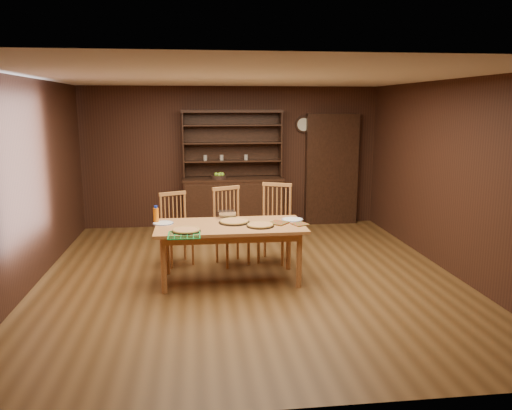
{
  "coord_description": "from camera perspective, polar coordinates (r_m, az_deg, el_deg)",
  "views": [
    {
      "loc": [
        -0.67,
        -6.33,
        2.25
      ],
      "look_at": [
        0.14,
        0.4,
        0.9
      ],
      "focal_mm": 35.0,
      "sensor_mm": 36.0,
      "label": 1
    }
  ],
  "objects": [
    {
      "name": "dining_table",
      "position": [
        6.42,
        -2.97,
        -2.97
      ],
      "size": [
        1.89,
        0.95,
        0.75
      ],
      "color": "#C57E44",
      "rests_on": "floor"
    },
    {
      "name": "pizza_center",
      "position": [
        6.5,
        -2.51,
        -1.9
      ],
      "size": [
        0.41,
        0.41,
        0.04
      ],
      "color": "black",
      "rests_on": "dining_table"
    },
    {
      "name": "foil_dish",
      "position": [
        6.8,
        -3.39,
        -1.06
      ],
      "size": [
        0.25,
        0.19,
        0.09
      ],
      "primitive_type": "cube",
      "rotation": [
        0.0,
        0.0,
        0.11
      ],
      "color": "silver",
      "rests_on": "dining_table"
    },
    {
      "name": "plate_right",
      "position": [
        6.66,
        4.17,
        -1.66
      ],
      "size": [
        0.28,
        0.28,
        0.02
      ],
      "color": "white",
      "rests_on": "dining_table"
    },
    {
      "name": "cooling_rack",
      "position": [
        5.93,
        -8.21,
        -3.4
      ],
      "size": [
        0.38,
        0.38,
        0.02
      ],
      "primitive_type": null,
      "rotation": [
        0.0,
        0.0,
        0.04
      ],
      "color": "#0CA03C",
      "rests_on": "dining_table"
    },
    {
      "name": "pizza_right",
      "position": [
        6.3,
        0.49,
        -2.31
      ],
      "size": [
        0.35,
        0.35,
        0.04
      ],
      "color": "black",
      "rests_on": "dining_table"
    },
    {
      "name": "chair_center",
      "position": [
        7.21,
        -3.03,
        -2.05
      ],
      "size": [
        0.59,
        0.58,
        1.11
      ],
      "rotation": [
        0.0,
        0.0,
        0.42
      ],
      "color": "#BC7F40",
      "rests_on": "floor"
    },
    {
      "name": "wall_clock",
      "position": [
        9.51,
        5.44,
        9.15
      ],
      "size": [
        0.3,
        0.05,
        0.3
      ],
      "color": "#331A11",
      "rests_on": "room_shell"
    },
    {
      "name": "pot_holder_a",
      "position": [
        6.42,
        5.06,
        -2.2
      ],
      "size": [
        0.24,
        0.24,
        0.01
      ],
      "primitive_type": "cube",
      "rotation": [
        0.0,
        0.0,
        0.38
      ],
      "color": "red",
      "rests_on": "dining_table"
    },
    {
      "name": "china_hutch",
      "position": [
        9.26,
        -2.63,
        1.0
      ],
      "size": [
        1.84,
        0.52,
        2.17
      ],
      "color": "#331A11",
      "rests_on": "floor"
    },
    {
      "name": "chair_right",
      "position": [
        7.31,
        2.19,
        -1.7
      ],
      "size": [
        0.61,
        0.6,
        1.14
      ],
      "rotation": [
        0.0,
        0.0,
        -0.42
      ],
      "color": "#BC7F40",
      "rests_on": "floor"
    },
    {
      "name": "plate_left",
      "position": [
        6.55,
        -10.55,
        -2.05
      ],
      "size": [
        0.27,
        0.27,
        0.02
      ],
      "color": "white",
      "rests_on": "dining_table"
    },
    {
      "name": "doorway",
      "position": [
        9.66,
        8.62,
        4.04
      ],
      "size": [
        1.0,
        0.18,
        2.1
      ],
      "primitive_type": "cube",
      "color": "#331A11",
      "rests_on": "floor"
    },
    {
      "name": "juice_bottle",
      "position": [
        6.61,
        -11.36,
        -1.12
      ],
      "size": [
        0.07,
        0.07,
        0.23
      ],
      "color": "orange",
      "rests_on": "dining_table"
    },
    {
      "name": "floor",
      "position": [
        6.75,
        -0.8,
        -8.16
      ],
      "size": [
        6.0,
        6.0,
        0.0
      ],
      "primitive_type": "plane",
      "color": "brown",
      "rests_on": "ground"
    },
    {
      "name": "chair_left",
      "position": [
        7.28,
        -9.14,
        -2.38
      ],
      "size": [
        0.55,
        0.53,
        1.03
      ],
      "rotation": [
        0.0,
        0.0,
        0.4
      ],
      "color": "#BC7F40",
      "rests_on": "floor"
    },
    {
      "name": "pizza_left",
      "position": [
        6.1,
        -7.98,
        -2.88
      ],
      "size": [
        0.35,
        0.35,
        0.04
      ],
      "color": "black",
      "rests_on": "dining_table"
    },
    {
      "name": "room_shell",
      "position": [
        6.4,
        -0.84,
        5.27
      ],
      "size": [
        6.0,
        6.0,
        6.0
      ],
      "color": "white",
      "rests_on": "floor"
    },
    {
      "name": "pot_holder_b",
      "position": [
        6.47,
        2.55,
        -2.05
      ],
      "size": [
        0.32,
        0.32,
        0.02
      ],
      "primitive_type": "cube",
      "rotation": [
        0.0,
        0.0,
        -0.72
      ],
      "color": "red",
      "rests_on": "dining_table"
    },
    {
      "name": "fruit_bowl",
      "position": [
        9.12,
        -4.24,
        3.29
      ],
      "size": [
        0.28,
        0.28,
        0.12
      ],
      "color": "black",
      "rests_on": "china_hutch"
    }
  ]
}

